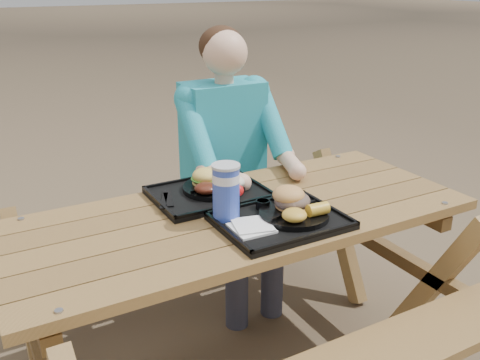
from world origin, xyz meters
TOP-DOWN VIEW (x-y plane):
  - picnic_table at (0.00, 0.00)m, footprint 1.80×1.49m
  - tray_near at (0.07, -0.17)m, footprint 0.45×0.35m
  - tray_far at (-0.04, 0.19)m, footprint 0.45×0.35m
  - plate_near at (0.13, -0.18)m, footprint 0.26×0.26m
  - plate_far at (-0.01, 0.20)m, footprint 0.26×0.26m
  - napkin_stack at (-0.06, -0.19)m, footprint 0.14×0.14m
  - soda_cup at (-0.09, -0.06)m, footprint 0.10×0.10m
  - condiment_bbq at (0.07, -0.06)m, footprint 0.05×0.05m
  - condiment_mustard at (0.14, -0.05)m, footprint 0.05×0.05m
  - sandwich at (0.14, -0.14)m, footprint 0.13×0.13m
  - mac_cheese at (0.09, -0.24)m, footprint 0.09×0.09m
  - corn_cob at (0.19, -0.24)m, footprint 0.08×0.08m
  - cutlery_far at (-0.22, 0.20)m, footprint 0.07×0.16m
  - burger at (-0.03, 0.23)m, footprint 0.12×0.12m
  - baked_beans at (-0.07, 0.14)m, footprint 0.09×0.09m
  - potato_salad at (0.05, 0.14)m, footprint 0.09×0.09m
  - diner at (0.24, 0.58)m, footprint 0.48×0.84m

SIDE VIEW (x-z plane):
  - picnic_table at x=0.00m, z-range 0.00..0.75m
  - diner at x=0.24m, z-range 0.00..1.28m
  - tray_near at x=0.07m, z-range 0.75..0.77m
  - tray_far at x=-0.04m, z-range 0.75..0.77m
  - cutlery_far at x=-0.22m, z-range 0.77..0.78m
  - napkin_stack at x=-0.06m, z-range 0.77..0.79m
  - plate_near at x=0.13m, z-range 0.77..0.79m
  - plate_far at x=-0.01m, z-range 0.77..0.79m
  - condiment_mustard at x=0.14m, z-range 0.77..0.80m
  - condiment_bbq at x=0.07m, z-range 0.77..0.80m
  - baked_beans at x=-0.07m, z-range 0.79..0.83m
  - mac_cheese at x=0.09m, z-range 0.79..0.83m
  - corn_cob at x=0.19m, z-range 0.79..0.84m
  - potato_salad at x=0.05m, z-range 0.79..0.84m
  - burger at x=-0.03m, z-range 0.79..0.89m
  - sandwich at x=0.14m, z-range 0.79..0.92m
  - soda_cup at x=-0.09m, z-range 0.77..0.97m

